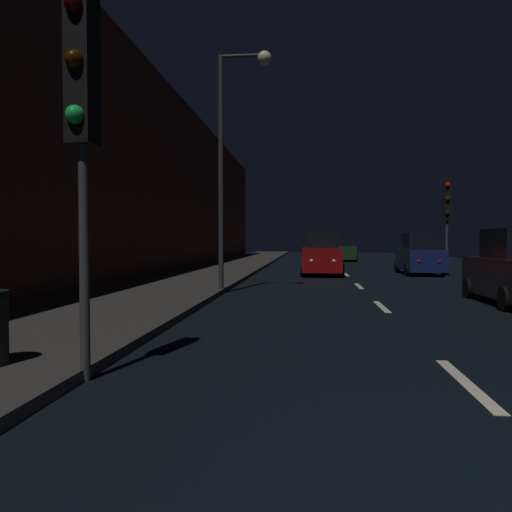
% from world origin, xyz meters
% --- Properties ---
extents(ground, '(25.93, 84.00, 0.02)m').
position_xyz_m(ground, '(0.00, 24.50, -0.01)').
color(ground, black).
extents(sidewalk_left, '(4.40, 84.00, 0.15)m').
position_xyz_m(sidewalk_left, '(-6.76, 24.50, 0.07)').
color(sidewalk_left, '#33302D').
rests_on(sidewalk_left, ground).
extents(building_facade_left, '(0.80, 63.00, 9.72)m').
position_xyz_m(building_facade_left, '(-9.36, 21.00, 4.86)').
color(building_facade_left, '#472319').
rests_on(building_facade_left, ground).
extents(lane_centerline, '(0.16, 20.95, 0.01)m').
position_xyz_m(lane_centerline, '(0.00, 12.52, 0.01)').
color(lane_centerline, beige).
rests_on(lane_centerline, ground).
extents(traffic_light_near_left, '(0.32, 0.47, 4.75)m').
position_xyz_m(traffic_light_near_left, '(-4.57, 2.61, 3.44)').
color(traffic_light_near_left, '#38383A').
rests_on(traffic_light_near_left, ground).
extents(traffic_light_far_right, '(0.37, 0.48, 4.54)m').
position_xyz_m(traffic_light_far_right, '(4.46, 20.44, 3.27)').
color(traffic_light_far_right, '#38383A').
rests_on(traffic_light_far_right, ground).
extents(streetlamp_overhead, '(1.70, 0.44, 7.66)m').
position_xyz_m(streetlamp_overhead, '(-4.22, 12.58, 5.03)').
color(streetlamp_overhead, '#2D2D30').
rests_on(streetlamp_overhead, ground).
extents(car_approaching_headlights, '(2.00, 4.34, 2.19)m').
position_xyz_m(car_approaching_headlights, '(-1.23, 21.45, 1.00)').
color(car_approaching_headlights, maroon).
rests_on(car_approaching_headlights, ground).
extents(car_parked_right_far, '(1.89, 4.09, 2.06)m').
position_xyz_m(car_parked_right_far, '(3.66, 22.30, 0.94)').
color(car_parked_right_far, '#141E51').
rests_on(car_parked_right_far, ground).
extents(car_distant_taillights, '(1.88, 4.07, 2.05)m').
position_xyz_m(car_distant_taillights, '(1.01, 37.78, 0.94)').
color(car_distant_taillights, '#0F3819').
rests_on(car_distant_taillights, ground).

